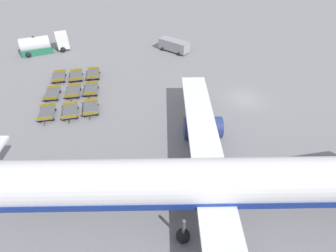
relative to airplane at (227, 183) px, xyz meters
The scene contains 14 objects.
ground_plane 17.33m from the airplane, 156.79° to the left, with size 500.00×500.00×0.00m, color gray.
airplane is the anchor object (origin of this frame).
fuel_tanker_primary 39.94m from the airplane, 143.91° to the right, with size 4.75×8.06×3.01m.
service_van 31.27m from the airplane, behind, with size 4.86×5.24×1.93m.
baggage_dolly_row_near_col_a 29.11m from the airplane, 140.38° to the right, with size 3.66×2.14×0.92m.
baggage_dolly_row_near_col_b 25.61m from the airplane, 134.32° to the right, with size 3.61×1.94×0.92m.
baggage_dolly_row_near_col_c 22.48m from the airplane, 127.49° to the right, with size 3.65×2.10×0.92m.
baggage_dolly_row_mid_a_col_a 27.76m from the airplane, 144.35° to the right, with size 3.66×2.17×0.92m.
baggage_dolly_row_mid_a_col_b 24.13m from the airplane, 139.33° to the right, with size 3.62×1.96×0.92m.
baggage_dolly_row_mid_a_col_c 20.54m from the airplane, 132.36° to the right, with size 3.66×2.16×0.92m.
baggage_dolly_row_mid_b_col_a 26.77m from the airplane, 149.00° to the right, with size 3.63×1.99×0.92m.
baggage_dolly_row_mid_b_col_b 23.02m from the airplane, 144.23° to the right, with size 3.61×1.92×0.92m.
baggage_dolly_row_mid_b_col_c 19.29m from the airplane, 138.24° to the right, with size 3.65×2.10×0.92m.
stand_guidance_stripe 9.90m from the airplane, 101.35° to the right, with size 1.85×30.26×0.01m.
Camera 1 is at (27.67, -11.91, 18.83)m, focal length 28.00 mm.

